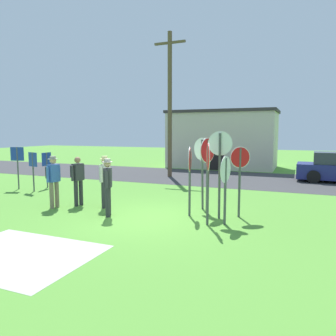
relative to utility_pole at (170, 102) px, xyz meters
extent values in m
plane|color=#518E33|center=(2.62, -8.57, -4.17)|extent=(80.00, 80.00, 0.00)
cube|color=#38383A|center=(2.62, 0.56, -4.16)|extent=(60.00, 6.40, 0.01)
cube|color=#ADAAA3|center=(1.51, -12.10, -4.16)|extent=(3.20, 2.40, 0.01)
cube|color=beige|center=(1.62, 6.11, -2.25)|extent=(7.29, 4.06, 3.84)
cube|color=#383333|center=(1.62, 6.11, -0.23)|extent=(7.49, 4.26, 0.20)
cube|color=black|center=(1.62, 4.06, -3.12)|extent=(1.10, 0.08, 2.10)
cylinder|color=brown|center=(0.00, 0.00, -0.18)|extent=(0.24, 0.24, 7.97)
cube|color=brown|center=(0.00, 0.00, 3.20)|extent=(1.80, 0.12, 0.12)
cylinder|color=black|center=(7.55, 2.36, -3.85)|extent=(0.65, 0.24, 0.64)
cylinder|color=black|center=(7.50, 0.56, -3.85)|extent=(0.65, 0.24, 0.64)
cylinder|color=#474C4C|center=(4.21, -7.22, -3.02)|extent=(0.09, 0.09, 2.30)
cylinder|color=white|center=(4.21, -7.22, -2.20)|extent=(0.25, 0.75, 0.79)
cylinder|color=red|center=(4.22, -7.23, -2.20)|extent=(0.23, 0.70, 0.73)
cylinder|color=#474C4C|center=(5.02, -8.32, -3.25)|extent=(0.08, 0.08, 1.83)
cylinder|color=white|center=(5.02, -8.32, -2.64)|extent=(0.13, 0.72, 0.73)
cylinder|color=red|center=(5.01, -8.31, -2.64)|extent=(0.12, 0.67, 0.67)
cylinder|color=#474C4C|center=(4.73, -7.76, -2.92)|extent=(0.08, 0.13, 2.50)
cylinder|color=white|center=(4.73, -7.76, -1.96)|extent=(0.70, 0.06, 0.70)
cylinder|color=red|center=(4.72, -7.75, -1.96)|extent=(0.65, 0.06, 0.65)
cylinder|color=#474C4C|center=(3.83, -7.79, -3.15)|extent=(0.09, 0.08, 2.04)
cylinder|color=white|center=(3.83, -7.79, -2.45)|extent=(0.18, 0.74, 0.76)
cylinder|color=red|center=(3.84, -7.79, -2.45)|extent=(0.17, 0.69, 0.70)
cylinder|color=#474C4C|center=(4.58, -8.50, -3.07)|extent=(0.09, 0.09, 2.19)
cylinder|color=white|center=(4.58, -8.50, -2.30)|extent=(0.29, 0.72, 0.77)
cylinder|color=red|center=(4.57, -8.51, -2.30)|extent=(0.27, 0.67, 0.71)
cylinder|color=#474C4C|center=(5.23, -7.34, -3.14)|extent=(0.10, 0.10, 2.06)
cylinder|color=white|center=(5.23, -7.34, -2.38)|extent=(0.52, 0.39, 0.64)
cylinder|color=red|center=(5.24, -7.35, -2.38)|extent=(0.48, 0.37, 0.59)
cylinder|color=#474C4C|center=(3.94, -6.82, -3.02)|extent=(0.12, 0.15, 2.29)
cylinder|color=white|center=(3.94, -6.82, -2.19)|extent=(0.69, 0.35, 0.75)
cylinder|color=red|center=(3.94, -6.81, -2.19)|extent=(0.64, 0.33, 0.70)
cylinder|color=#7A6B56|center=(-0.70, -8.40, -3.73)|extent=(0.14, 0.14, 0.88)
cylinder|color=#7A6B56|center=(-0.72, -8.62, -3.73)|extent=(0.14, 0.14, 0.88)
cube|color=#3860B7|center=(-0.71, -8.51, -3.00)|extent=(0.26, 0.38, 0.58)
cylinder|color=#3860B7|center=(-0.68, -8.27, -3.02)|extent=(0.09, 0.09, 0.52)
cylinder|color=#3860B7|center=(-0.73, -8.75, -3.02)|extent=(0.09, 0.09, 0.52)
sphere|color=tan|center=(-0.71, -8.51, -2.58)|extent=(0.21, 0.21, 0.21)
cylinder|color=gray|center=(-0.71, -8.51, -2.52)|extent=(0.32, 0.32, 0.02)
cylinder|color=gray|center=(-0.71, -8.51, -2.47)|extent=(0.19, 0.19, 0.09)
cube|color=#232328|center=(-0.88, -8.49, -2.98)|extent=(0.17, 0.27, 0.40)
cylinder|color=#2D2D33|center=(1.51, -8.63, -3.73)|extent=(0.14, 0.14, 0.88)
cylinder|color=#2D2D33|center=(1.60, -8.83, -3.73)|extent=(0.14, 0.14, 0.88)
cube|color=#333338|center=(1.55, -8.73, -3.00)|extent=(0.35, 0.42, 0.58)
cylinder|color=#333338|center=(1.45, -8.51, -3.02)|extent=(0.09, 0.09, 0.52)
cylinder|color=#333338|center=(1.66, -8.95, -3.02)|extent=(0.09, 0.09, 0.52)
sphere|color=tan|center=(1.55, -8.73, -2.58)|extent=(0.21, 0.21, 0.21)
cylinder|color=gray|center=(1.55, -8.73, -2.52)|extent=(0.31, 0.31, 0.02)
cylinder|color=gray|center=(1.55, -8.73, -2.47)|extent=(0.19, 0.19, 0.09)
cylinder|color=#2D2D33|center=(0.85, -7.72, -3.73)|extent=(0.14, 0.14, 0.88)
cylinder|color=#2D2D33|center=(0.86, -7.94, -3.73)|extent=(0.14, 0.14, 0.88)
cube|color=beige|center=(0.85, -7.83, -3.00)|extent=(0.24, 0.37, 0.58)
cylinder|color=beige|center=(0.84, -7.59, -3.02)|extent=(0.09, 0.09, 0.52)
cylinder|color=beige|center=(0.87, -8.07, -3.02)|extent=(0.09, 0.09, 0.52)
sphere|color=beige|center=(0.85, -7.83, -2.58)|extent=(0.21, 0.21, 0.21)
cylinder|color=beige|center=(0.85, -7.83, -2.52)|extent=(0.31, 0.31, 0.02)
cylinder|color=beige|center=(0.85, -7.83, -2.47)|extent=(0.19, 0.19, 0.09)
cylinder|color=#2D2D33|center=(-0.15, -7.82, -3.73)|extent=(0.14, 0.14, 0.88)
cylinder|color=#2D2D33|center=(-0.19, -8.04, -3.73)|extent=(0.14, 0.14, 0.88)
cube|color=#333338|center=(-0.17, -7.93, -3.00)|extent=(0.28, 0.39, 0.58)
cylinder|color=#333338|center=(-0.13, -7.69, -3.02)|extent=(0.09, 0.09, 0.52)
cylinder|color=#333338|center=(-0.21, -8.16, -3.02)|extent=(0.09, 0.09, 0.52)
sphere|color=#9E7051|center=(-0.17, -7.93, -2.58)|extent=(0.21, 0.21, 0.21)
cube|color=#232328|center=(-0.34, -7.90, -2.98)|extent=(0.18, 0.28, 0.40)
cylinder|color=#4C4C51|center=(-3.81, -5.50, -3.36)|extent=(0.06, 0.06, 1.60)
cube|color=#1E389E|center=(-3.81, -5.50, -2.86)|extent=(0.06, 0.60, 0.60)
cylinder|color=#4C4C51|center=(-3.62, -6.50, -3.33)|extent=(0.06, 0.06, 1.67)
cube|color=#1E389E|center=(-3.62, -6.50, -2.79)|extent=(0.59, 0.17, 0.60)
cylinder|color=#4C4C51|center=(-4.70, -6.31, -3.23)|extent=(0.06, 0.06, 1.87)
cube|color=#1E389E|center=(-4.70, -6.31, -2.60)|extent=(0.58, 0.21, 0.60)
camera|label=1|loc=(6.89, -16.87, -1.63)|focal=34.49mm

